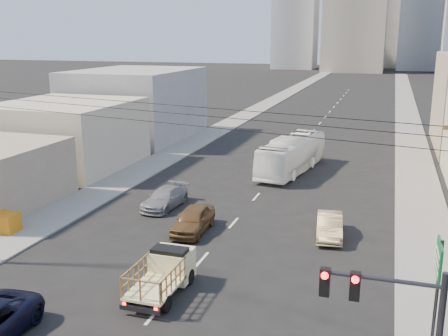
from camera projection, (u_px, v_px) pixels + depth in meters
The scene contains 17 objects.
sidewalk_left at pixel (261, 107), 89.18m from camera, with size 3.50×180.00×0.12m, color gray.
sidewalk_right at pixel (407, 113), 82.27m from camera, with size 3.50×180.00×0.12m, color gray.
lane_dashes at pixel (317, 127), 70.03m from camera, with size 0.15×104.00×0.01m.
flatbed_pickup at pixel (163, 271), 24.54m from camera, with size 1.95×4.41×1.90m.
city_bus at pixel (292, 154), 46.52m from camera, with size 2.66×11.37×3.17m, color white.
sedan_brown at pixel (193, 220), 32.34m from camera, with size 1.84×4.56×1.56m, color brown.
sedan_tan at pixel (330, 226), 31.50m from camera, with size 1.49×4.26×1.40m, color tan.
sedan_grey at pixel (165, 198), 36.95m from camera, with size 1.92×4.72×1.37m, color gray.
traffic_signal at pixel (397, 334), 13.96m from camera, with size 3.23×0.35×6.00m.
green_sign at pixel (438, 274), 18.25m from camera, with size 0.18×1.60×5.00m.
overhead_wires at pixel (142, 111), 20.25m from camera, with size 23.01×5.02×0.72m.
crate_stack at pixel (4, 222), 32.17m from camera, with size 1.80×1.20×1.14m.
bldg_left_mid at pixel (67, 135), 48.09m from camera, with size 11.00×12.00×6.00m, color #BFB399.
bldg_left_far at pixel (136, 104), 61.85m from camera, with size 12.00×16.00×8.00m, color gray.
midrise_ne at pixel (424, 12), 181.80m from camera, with size 16.00×16.00×40.00m, color gray.
midrise_nw at pixel (296, 21), 190.84m from camera, with size 15.00×15.00×34.00m, color gray.
midrise_back at pixel (389, 8), 198.69m from camera, with size 18.00×18.00×44.00m, color gray.
Camera 1 is at (9.13, -16.76, 11.80)m, focal length 42.00 mm.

